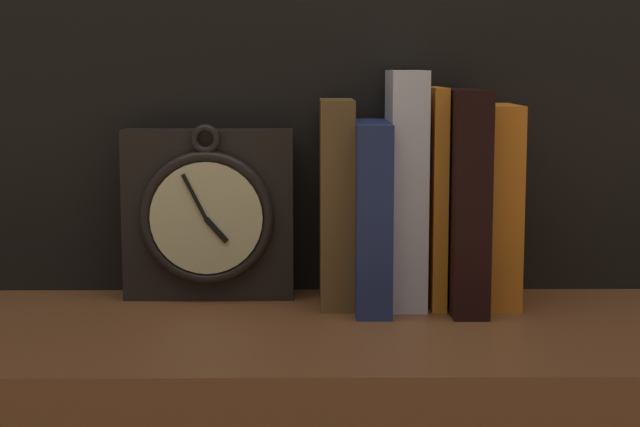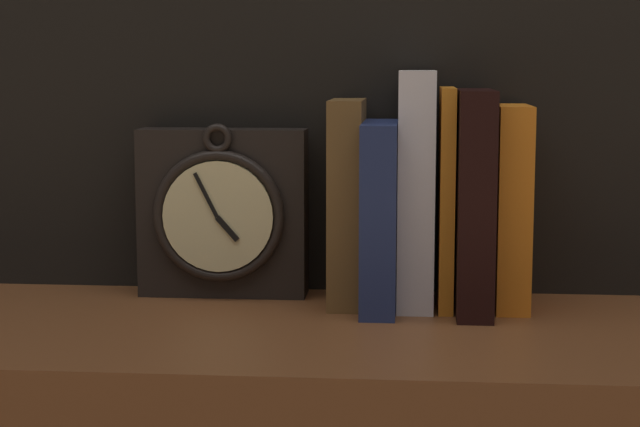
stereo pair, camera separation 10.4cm
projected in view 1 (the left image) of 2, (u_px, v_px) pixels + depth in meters
clock at (209, 214)px, 1.18m from camera, size 0.19×0.06×0.20m
book_slot0_brown at (337, 202)px, 1.16m from camera, size 0.04×0.11×0.22m
book_slot1_navy at (371, 215)px, 1.14m from camera, size 0.04×0.15×0.20m
book_slot2_white at (406, 188)px, 1.15m from camera, size 0.04×0.12×0.25m
book_slot3_orange at (435, 196)px, 1.16m from camera, size 0.02×0.11×0.23m
book_slot4_black at (464, 199)px, 1.14m from camera, size 0.04×0.15×0.23m
book_slot5_orange at (499, 204)px, 1.16m from camera, size 0.04×0.11×0.22m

